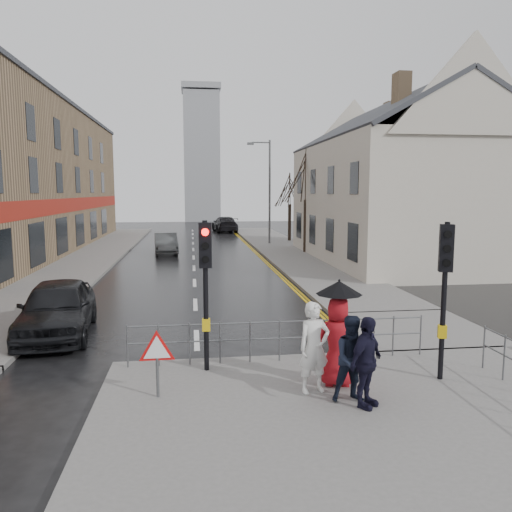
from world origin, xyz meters
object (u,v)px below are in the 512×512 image
object	(u,v)px
pedestrian_a	(314,347)
pedestrian_b	(354,359)
car_parked	(57,308)
car_mid	(166,243)
pedestrian_d	(366,362)
pedestrian_with_umbrella	(338,331)

from	to	relation	value
pedestrian_a	pedestrian_b	size ratio (longest dim) A/B	1.10
car_parked	car_mid	distance (m)	19.50
pedestrian_a	car_parked	xyz separation A→B (m)	(-6.31, 5.34, -0.25)
pedestrian_a	pedestrian_b	xyz separation A→B (m)	(0.64, -0.54, -0.08)
pedestrian_d	car_mid	world-z (taller)	pedestrian_d
pedestrian_b	pedestrian_with_umbrella	world-z (taller)	pedestrian_with_umbrella
car_parked	pedestrian_b	bearing A→B (deg)	-45.67
pedestrian_with_umbrella	pedestrian_d	bearing A→B (deg)	-79.17
pedestrian_a	car_mid	size ratio (longest dim) A/B	0.44
pedestrian_with_umbrella	car_mid	size ratio (longest dim) A/B	0.53
car_parked	pedestrian_d	bearing A→B (deg)	-46.38
car_parked	pedestrian_a	bearing A→B (deg)	-45.69
pedestrian_d	car_mid	bearing A→B (deg)	59.78
pedestrian_d	car_parked	size ratio (longest dim) A/B	0.36
pedestrian_with_umbrella	car_mid	world-z (taller)	pedestrian_with_umbrella
pedestrian_a	pedestrian_d	distance (m)	1.14
pedestrian_b	car_mid	size ratio (longest dim) A/B	0.40
pedestrian_with_umbrella	car_mid	distance (m)	24.89
pedestrian_d	car_parked	xyz separation A→B (m)	(-7.10, 6.16, -0.20)
car_mid	pedestrian_with_umbrella	bearing A→B (deg)	-84.11
pedestrian_a	pedestrian_with_umbrella	world-z (taller)	pedestrian_with_umbrella
pedestrian_a	pedestrian_b	bearing A→B (deg)	-54.26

